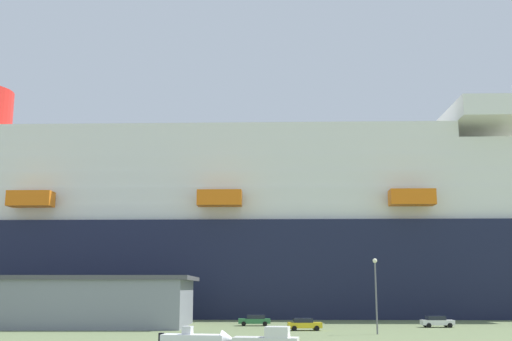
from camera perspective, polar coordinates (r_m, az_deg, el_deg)
The scene contains 9 objects.
ground_plane at distance 102.83m, azimuth -4.38°, elevation -13.80°, with size 600.00×600.00×0.00m, color #66754C.
cruise_ship at distance 131.88m, azimuth -9.13°, elevation -6.22°, with size 293.33×50.34×54.92m.
terminal_building at distance 98.16m, azimuth -20.47°, elevation -11.20°, with size 49.43×19.90×7.17m.
pickup_truck at distance 55.31m, azimuth 1.18°, elevation -15.36°, with size 5.88×3.12×2.20m.
small_boat_on_trailer at distance 56.55m, azimuth -5.12°, elevation -15.30°, with size 7.69×3.03×2.15m.
street_lamp at distance 78.03m, azimuth 10.97°, elevation -10.34°, with size 0.56×0.56×9.06m.
parked_car_yellow_taxi at distance 83.93m, azimuth 4.46°, elevation -13.91°, with size 4.47×2.21×1.58m.
parked_car_green_wagon at distance 93.98m, azimuth -0.11°, elevation -13.61°, with size 4.75×2.09×1.58m.
parked_car_white_van at distance 93.88m, azimuth 16.32°, elevation -13.19°, with size 4.54×2.14×1.58m.
Camera 1 is at (5.17, -72.56, 5.45)m, focal length 43.44 mm.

